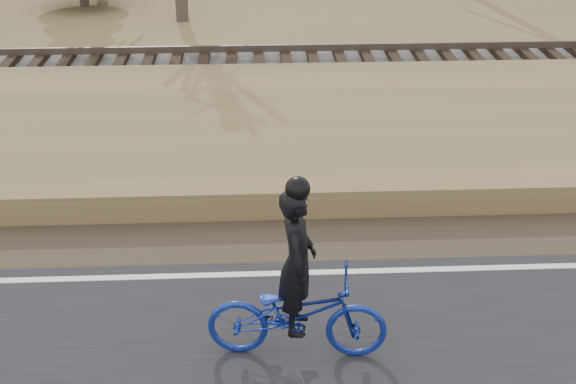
{
  "coord_description": "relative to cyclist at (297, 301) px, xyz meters",
  "views": [
    {
      "loc": [
        -3.2,
        -8.73,
        5.61
      ],
      "look_at": [
        -2.74,
        0.5,
        1.1
      ],
      "focal_mm": 50.0,
      "sensor_mm": 36.0,
      "label": 1
    }
  ],
  "objects": [
    {
      "name": "shoulder",
      "position": [
        2.74,
        2.67,
        -0.72
      ],
      "size": [
        120.0,
        1.6,
        0.04
      ],
      "primitive_type": "cube",
      "color": "#473A2B",
      "rests_on": "ground"
    },
    {
      "name": "embankment",
      "position": [
        2.74,
        5.67,
        -0.52
      ],
      "size": [
        120.0,
        5.0,
        0.44
      ],
      "primitive_type": "cube",
      "color": "olive",
      "rests_on": "ground"
    },
    {
      "name": "ballast",
      "position": [
        2.74,
        9.47,
        -0.51
      ],
      "size": [
        120.0,
        3.0,
        0.45
      ],
      "primitive_type": "cube",
      "color": "slate",
      "rests_on": "ground"
    },
    {
      "name": "edge_line",
      "position": [
        2.74,
        1.67,
        -0.67
      ],
      "size": [
        120.0,
        0.12,
        0.01
      ],
      "primitive_type": "cube",
      "color": "silver",
      "rests_on": "road"
    },
    {
      "name": "cyclist",
      "position": [
        0.0,
        0.0,
        0.0
      ],
      "size": [
        2.03,
        0.88,
        2.17
      ],
      "rotation": [
        0.0,
        0.0,
        1.47
      ],
      "color": "navy",
      "rests_on": "road"
    },
    {
      "name": "ground",
      "position": [
        2.74,
        1.47,
        -0.74
      ],
      "size": [
        120.0,
        120.0,
        0.0
      ],
      "primitive_type": "plane",
      "color": "olive",
      "rests_on": "ground"
    },
    {
      "name": "railroad",
      "position": [
        2.74,
        9.47,
        -0.21
      ],
      "size": [
        120.0,
        2.4,
        0.29
      ],
      "color": "black",
      "rests_on": "ballast"
    }
  ]
}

